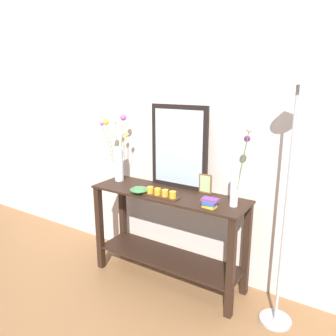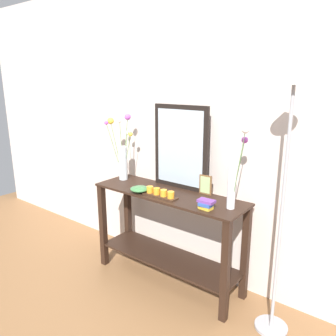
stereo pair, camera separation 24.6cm
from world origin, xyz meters
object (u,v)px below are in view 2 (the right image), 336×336
at_px(mirror_leaning, 181,147).
at_px(tall_vase_left, 122,154).
at_px(decorative_bowl, 140,189).
at_px(floor_lamp, 286,165).
at_px(vase_right, 234,177).
at_px(picture_frame_small, 205,185).
at_px(console_table, 168,228).
at_px(candle_tray, 160,193).
at_px(book_stack, 206,204).

relative_size(mirror_leaning, tall_vase_left, 1.16).
height_order(decorative_bowl, floor_lamp, floor_lamp).
relative_size(vase_right, decorative_bowl, 3.97).
relative_size(tall_vase_left, picture_frame_small, 3.80).
distance_m(console_table, picture_frame_small, 0.52).
bearing_deg(console_table, candle_tray, -86.56).
bearing_deg(decorative_bowl, candle_tray, 5.41).
xyz_separation_m(candle_tray, floor_lamp, (0.98, 0.08, 0.38)).
distance_m(picture_frame_small, decorative_bowl, 0.57).
xyz_separation_m(decorative_bowl, floor_lamp, (1.20, 0.10, 0.38)).
xyz_separation_m(mirror_leaning, picture_frame_small, (0.27, -0.01, -0.29)).
height_order(console_table, vase_right, vase_right).
relative_size(console_table, mirror_leaning, 1.90).
bearing_deg(book_stack, candle_tray, 179.38).
xyz_separation_m(picture_frame_small, decorative_bowl, (-0.48, -0.30, -0.05)).
bearing_deg(candle_tray, console_table, 93.44).
bearing_deg(floor_lamp, picture_frame_small, 164.65).
bearing_deg(book_stack, mirror_leaning, 146.30).
distance_m(tall_vase_left, decorative_bowl, 0.49).
height_order(console_table, picture_frame_small, picture_frame_small).
distance_m(mirror_leaning, picture_frame_small, 0.39).
bearing_deg(vase_right, candle_tray, -168.56).
height_order(tall_vase_left, candle_tray, tall_vase_left).
bearing_deg(mirror_leaning, floor_lamp, -12.03).
distance_m(picture_frame_small, book_stack, 0.34).
distance_m(tall_vase_left, vase_right, 1.21).
height_order(console_table, book_stack, book_stack).
height_order(console_table, decorative_bowl, decorative_bowl).
xyz_separation_m(tall_vase_left, picture_frame_small, (0.87, 0.11, -0.17)).
relative_size(console_table, vase_right, 2.19).
distance_m(mirror_leaning, vase_right, 0.64).
xyz_separation_m(console_table, tall_vase_left, (-0.60, 0.05, 0.58)).
bearing_deg(candle_tray, book_stack, -0.62).
distance_m(candle_tray, decorative_bowl, 0.21).
relative_size(mirror_leaning, book_stack, 5.78).
height_order(tall_vase_left, book_stack, tall_vase_left).
relative_size(vase_right, book_stack, 5.03).
bearing_deg(picture_frame_small, candle_tray, -133.31).
xyz_separation_m(candle_tray, picture_frame_small, (0.27, 0.28, 0.06)).
relative_size(mirror_leaning, picture_frame_small, 4.41).
height_order(mirror_leaning, book_stack, mirror_leaning).
bearing_deg(tall_vase_left, mirror_leaning, 11.79).
bearing_deg(picture_frame_small, tall_vase_left, -172.71).
xyz_separation_m(mirror_leaning, vase_right, (0.61, -0.17, -0.12)).
xyz_separation_m(mirror_leaning, book_stack, (0.45, -0.30, -0.33)).
relative_size(console_table, book_stack, 11.00).
bearing_deg(mirror_leaning, vase_right, -15.95).
xyz_separation_m(console_table, book_stack, (0.45, -0.12, 0.37)).
bearing_deg(tall_vase_left, picture_frame_small, 7.29).
bearing_deg(console_table, decorative_bowl, -146.45).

